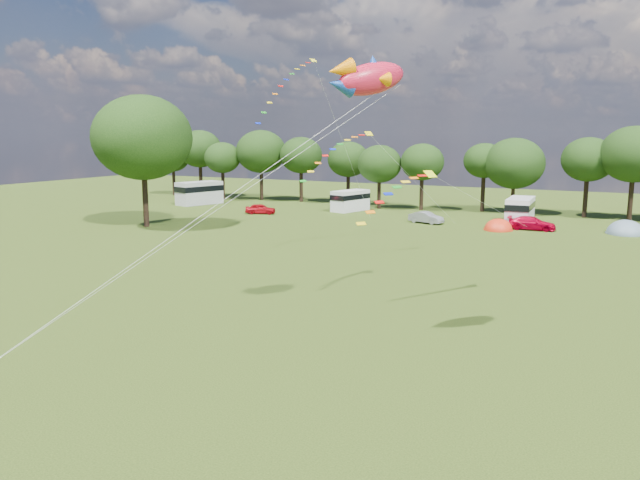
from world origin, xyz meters
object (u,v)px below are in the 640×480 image
at_px(car_a, 261,209).
at_px(tent_greyblue, 625,234).
at_px(big_tree, 142,138).
at_px(campervan_a, 199,192).
at_px(campervan_b, 350,200).
at_px(tent_orange, 498,230).
at_px(car_b, 426,218).
at_px(fish_kite, 366,78).
at_px(campervan_c, 520,210).
at_px(car_c, 532,223).

height_order(car_a, tent_greyblue, tent_greyblue).
relative_size(big_tree, campervan_a, 1.98).
bearing_deg(tent_greyblue, campervan_b, 171.75).
xyz_separation_m(car_a, tent_orange, (27.71, -0.09, -0.58)).
height_order(car_b, fish_kite, fish_kite).
height_order(campervan_c, fish_kite, fish_kite).
relative_size(car_c, campervan_c, 0.76).
bearing_deg(campervan_c, campervan_a, 88.22).
relative_size(car_b, tent_orange, 1.11).
relative_size(big_tree, campervan_c, 2.30).
distance_m(car_a, car_c, 30.67).
bearing_deg(car_a, tent_greyblue, -106.92).
bearing_deg(car_b, big_tree, 135.69).
xyz_separation_m(car_b, tent_orange, (7.81, -1.34, -0.60)).
bearing_deg(campervan_a, big_tree, -140.52).
distance_m(big_tree, tent_greyblue, 48.02).
xyz_separation_m(car_b, campervan_b, (-11.53, 6.12, 0.75)).
height_order(big_tree, car_a, big_tree).
xyz_separation_m(big_tree, fish_kite, (33.61, -22.78, 2.82)).
relative_size(campervan_c, tent_greyblue, 1.47).
distance_m(big_tree, tent_orange, 36.68).
xyz_separation_m(big_tree, car_b, (24.95, 15.16, -8.40)).
bearing_deg(campervan_b, tent_orange, -95.58).
xyz_separation_m(big_tree, car_a, (5.06, 13.90, -8.41)).
relative_size(car_b, campervan_b, 0.63).
distance_m(campervan_a, tent_orange, 40.78).
distance_m(campervan_c, tent_greyblue, 10.42).
bearing_deg(campervan_c, fish_kite, 177.58).
relative_size(car_b, campervan_c, 0.61).
distance_m(car_b, car_c, 10.74).
bearing_deg(tent_greyblue, big_tree, -159.08).
distance_m(campervan_a, campervan_b, 21.24).
relative_size(car_c, fish_kite, 1.19).
height_order(campervan_b, campervan_c, campervan_c).
bearing_deg(fish_kite, car_c, 35.06).
xyz_separation_m(campervan_a, tent_orange, (40.44, -4.99, -1.61)).
bearing_deg(car_b, campervan_b, 76.44).
xyz_separation_m(car_b, fish_kite, (8.66, -37.94, 11.22)).
height_order(car_b, tent_orange, car_b).
distance_m(big_tree, campervan_a, 21.61).
bearing_deg(car_a, tent_orange, -111.41).
bearing_deg(fish_kite, big_tree, 94.05).
height_order(campervan_b, fish_kite, fish_kite).
xyz_separation_m(campervan_c, tent_orange, (-1.19, -5.11, -1.48)).
bearing_deg(big_tree, fish_kite, -34.13).
bearing_deg(car_c, big_tree, 111.70).
height_order(campervan_b, tent_greyblue, campervan_b).
distance_m(car_c, tent_greyblue, 8.51).
bearing_deg(fish_kite, campervan_a, 82.96).
relative_size(campervan_c, fish_kite, 1.55).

